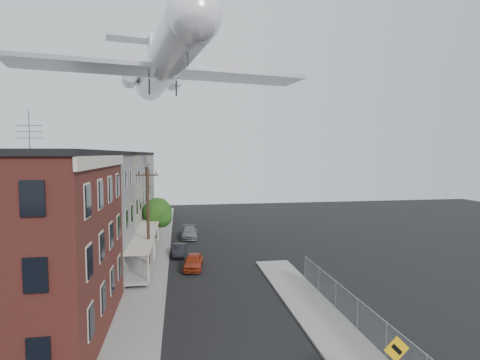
# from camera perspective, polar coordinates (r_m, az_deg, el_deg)

# --- Properties ---
(sidewalk_left) EXTENTS (3.00, 62.00, 0.12)m
(sidewalk_left) POSITION_cam_1_polar(r_m,az_deg,el_deg) (39.72, -12.89, -10.72)
(sidewalk_left) COLOR gray
(sidewalk_left) RESTS_ON ground
(sidewalk_right) EXTENTS (3.00, 26.00, 0.12)m
(sidewalk_right) POSITION_cam_1_polar(r_m,az_deg,el_deg) (24.22, 12.90, -20.57)
(sidewalk_right) COLOR gray
(sidewalk_right) RESTS_ON ground
(curb_left) EXTENTS (0.15, 62.00, 0.14)m
(curb_left) POSITION_cam_1_polar(r_m,az_deg,el_deg) (39.65, -10.76, -10.70)
(curb_left) COLOR gray
(curb_left) RESTS_ON ground
(curb_right) EXTENTS (0.15, 26.00, 0.14)m
(curb_right) POSITION_cam_1_polar(r_m,az_deg,el_deg) (23.75, 9.43, -21.02)
(curb_right) COLOR gray
(curb_right) RESTS_ON ground
(corner_building) EXTENTS (10.31, 12.30, 12.15)m
(corner_building) POSITION_cam_1_polar(r_m,az_deg,el_deg) (23.70, -31.85, -8.62)
(corner_building) COLOR #3D1413
(corner_building) RESTS_ON ground
(row_house_a) EXTENTS (11.98, 7.00, 10.30)m
(row_house_a) POSITION_cam_1_polar(r_m,az_deg,el_deg) (32.51, -25.36, -5.16)
(row_house_a) COLOR gray
(row_house_a) RESTS_ON ground
(row_house_b) EXTENTS (11.98, 7.00, 10.30)m
(row_house_b) POSITION_cam_1_polar(r_m,az_deg,el_deg) (39.22, -22.53, -3.57)
(row_house_b) COLOR gray
(row_house_b) RESTS_ON ground
(row_house_c) EXTENTS (11.98, 7.00, 10.30)m
(row_house_c) POSITION_cam_1_polar(r_m,az_deg,el_deg) (46.01, -20.55, -2.44)
(row_house_c) COLOR gray
(row_house_c) RESTS_ON ground
(row_house_d) EXTENTS (11.98, 7.00, 10.30)m
(row_house_d) POSITION_cam_1_polar(r_m,az_deg,el_deg) (52.86, -19.08, -1.60)
(row_house_d) COLOR gray
(row_house_d) RESTS_ON ground
(row_house_e) EXTENTS (11.98, 7.00, 10.30)m
(row_house_e) POSITION_cam_1_polar(r_m,az_deg,el_deg) (59.74, -17.94, -0.95)
(row_house_e) COLOR gray
(row_house_e) RESTS_ON ground
(chainlink_fence) EXTENTS (0.06, 18.06, 1.90)m
(chainlink_fence) POSITION_cam_1_polar(r_m,az_deg,el_deg) (23.59, 17.48, -18.87)
(chainlink_fence) COLOR gray
(chainlink_fence) RESTS_ON ground
(warning_sign) EXTENTS (1.10, 0.11, 2.80)m
(warning_sign) POSITION_cam_1_polar(r_m,az_deg,el_deg) (17.84, 22.68, -23.72)
(warning_sign) COLOR #515156
(warning_sign) RESTS_ON ground
(utility_pole) EXTENTS (1.80, 0.26, 9.00)m
(utility_pole) POSITION_cam_1_polar(r_m,az_deg,el_deg) (32.90, -13.84, -5.59)
(utility_pole) COLOR black
(utility_pole) RESTS_ON ground
(street_tree) EXTENTS (3.22, 3.20, 5.20)m
(street_tree) POSITION_cam_1_polar(r_m,az_deg,el_deg) (42.85, -12.33, -5.00)
(street_tree) COLOR black
(street_tree) RESTS_ON ground
(car_near) EXTENTS (2.05, 4.05, 1.32)m
(car_near) POSITION_cam_1_polar(r_m,az_deg,el_deg) (33.85, -7.13, -12.20)
(car_near) COLOR #A93315
(car_near) RESTS_ON ground
(car_mid) EXTENTS (1.40, 3.47, 1.12)m
(car_mid) POSITION_cam_1_polar(r_m,az_deg,el_deg) (38.20, -9.26, -10.50)
(car_mid) COLOR black
(car_mid) RESTS_ON ground
(car_far) EXTENTS (1.97, 4.60, 1.32)m
(car_far) POSITION_cam_1_polar(r_m,az_deg,el_deg) (45.73, -7.72, -7.93)
(car_far) COLOR slate
(car_far) RESTS_ON ground
(airplane) EXTENTS (25.77, 29.44, 8.46)m
(airplane) POSITION_cam_1_polar(r_m,az_deg,el_deg) (37.36, -11.62, 16.87)
(airplane) COLOR white
(airplane) RESTS_ON ground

